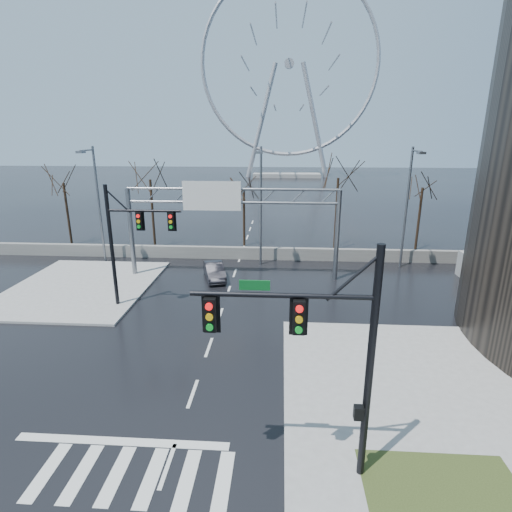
# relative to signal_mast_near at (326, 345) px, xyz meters

# --- Properties ---
(ground) EXTENTS (260.00, 260.00, 0.00)m
(ground) POSITION_rel_signal_mast_near_xyz_m (-5.14, 4.04, -4.87)
(ground) COLOR black
(ground) RESTS_ON ground
(sidewalk_right_ext) EXTENTS (12.00, 10.00, 0.15)m
(sidewalk_right_ext) POSITION_rel_signal_mast_near_xyz_m (4.86, 6.04, -4.80)
(sidewalk_right_ext) COLOR gray
(sidewalk_right_ext) RESTS_ON ground
(sidewalk_far) EXTENTS (10.00, 12.00, 0.15)m
(sidewalk_far) POSITION_rel_signal_mast_near_xyz_m (-16.14, 16.04, -4.80)
(sidewalk_far) COLOR gray
(sidewalk_far) RESTS_ON ground
(grass_strip) EXTENTS (5.00, 4.00, 0.02)m
(grass_strip) POSITION_rel_signal_mast_near_xyz_m (3.86, -0.96, -4.72)
(grass_strip) COLOR #313B18
(grass_strip) RESTS_ON sidewalk_near
(barrier_wall) EXTENTS (52.00, 0.50, 1.10)m
(barrier_wall) POSITION_rel_signal_mast_near_xyz_m (-5.14, 24.04, -4.32)
(barrier_wall) COLOR slate
(barrier_wall) RESTS_ON ground
(signal_mast_near) EXTENTS (5.52, 0.41, 8.00)m
(signal_mast_near) POSITION_rel_signal_mast_near_xyz_m (0.00, 0.00, 0.00)
(signal_mast_near) COLOR black
(signal_mast_near) RESTS_ON ground
(signal_mast_far) EXTENTS (4.72, 0.41, 8.00)m
(signal_mast_far) POSITION_rel_signal_mast_near_xyz_m (-11.01, 13.00, -0.04)
(signal_mast_far) COLOR black
(signal_mast_far) RESTS_ON ground
(sign_gantry) EXTENTS (16.36, 0.40, 7.60)m
(sign_gantry) POSITION_rel_signal_mast_near_xyz_m (-5.52, 19.00, 0.31)
(sign_gantry) COLOR slate
(sign_gantry) RESTS_ON ground
(streetlight_left) EXTENTS (0.50, 2.55, 10.00)m
(streetlight_left) POSITION_rel_signal_mast_near_xyz_m (-17.14, 22.20, 1.01)
(streetlight_left) COLOR slate
(streetlight_left) RESTS_ON ground
(streetlight_mid) EXTENTS (0.50, 2.55, 10.00)m
(streetlight_mid) POSITION_rel_signal_mast_near_xyz_m (-3.14, 22.20, 1.01)
(streetlight_mid) COLOR slate
(streetlight_mid) RESTS_ON ground
(streetlight_right) EXTENTS (0.50, 2.55, 10.00)m
(streetlight_right) POSITION_rel_signal_mast_near_xyz_m (8.86, 22.20, 1.01)
(streetlight_right) COLOR slate
(streetlight_right) RESTS_ON ground
(tree_far_left) EXTENTS (3.50, 3.50, 7.00)m
(tree_far_left) POSITION_rel_signal_mast_near_xyz_m (-23.14, 28.04, 0.70)
(tree_far_left) COLOR black
(tree_far_left) RESTS_ON ground
(tree_left) EXTENTS (3.75, 3.75, 7.50)m
(tree_left) POSITION_rel_signal_mast_near_xyz_m (-14.14, 27.54, 1.10)
(tree_left) COLOR black
(tree_left) RESTS_ON ground
(tree_center) EXTENTS (3.25, 3.25, 6.50)m
(tree_center) POSITION_rel_signal_mast_near_xyz_m (-5.14, 28.54, 0.30)
(tree_center) COLOR black
(tree_center) RESTS_ON ground
(tree_right) EXTENTS (3.90, 3.90, 7.80)m
(tree_right) POSITION_rel_signal_mast_near_xyz_m (3.86, 27.54, 1.34)
(tree_right) COLOR black
(tree_right) RESTS_ON ground
(tree_far_right) EXTENTS (3.40, 3.40, 6.80)m
(tree_far_right) POSITION_rel_signal_mast_near_xyz_m (11.86, 28.04, 0.54)
(tree_far_right) COLOR black
(tree_far_right) RESTS_ON ground
(ferris_wheel) EXTENTS (45.00, 6.00, 50.91)m
(ferris_wheel) POSITION_rel_signal_mast_near_xyz_m (-0.14, 99.04, 21.26)
(ferris_wheel) COLOR gray
(ferris_wheel) RESTS_ON ground
(car) EXTENTS (2.48, 4.17, 1.30)m
(car) POSITION_rel_signal_mast_near_xyz_m (-6.57, 18.58, -4.22)
(car) COLOR black
(car) RESTS_ON ground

